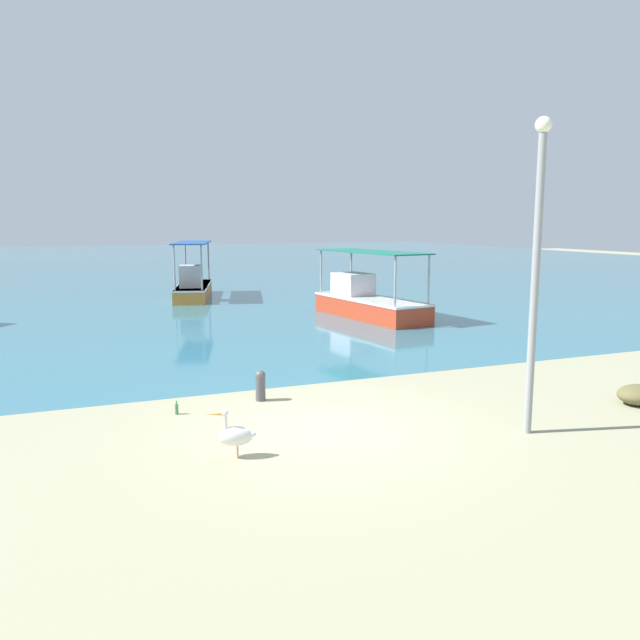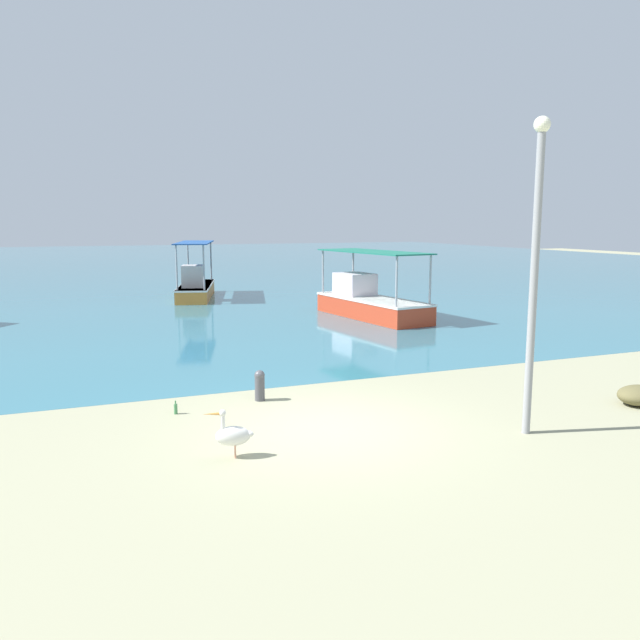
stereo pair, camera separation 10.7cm
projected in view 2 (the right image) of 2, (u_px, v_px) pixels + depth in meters
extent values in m
plane|color=#9A9978|center=(324.00, 428.00, 11.41)|extent=(120.00, 120.00, 0.00)
cube|color=#336F81|center=(126.00, 264.00, 55.59)|extent=(110.00, 90.00, 0.00)
cube|color=orange|center=(196.00, 291.00, 30.93)|extent=(2.88, 5.91, 0.65)
cube|color=silver|center=(196.00, 285.00, 30.88)|extent=(2.93, 5.96, 0.08)
cylinder|color=#99999E|center=(188.00, 261.00, 33.22)|extent=(0.08, 0.08, 2.04)
cylinder|color=#99999E|center=(211.00, 261.00, 33.35)|extent=(0.08, 0.08, 2.04)
cylinder|color=#99999E|center=(177.00, 268.00, 28.08)|extent=(0.08, 0.08, 2.04)
cylinder|color=#99999E|center=(204.00, 268.00, 28.21)|extent=(0.08, 0.08, 2.04)
cube|color=navy|center=(195.00, 243.00, 30.55)|extent=(2.93, 5.74, 0.05)
cube|color=beige|center=(193.00, 276.00, 29.53)|extent=(1.26, 1.29, 1.05)
cube|color=#BF3B21|center=(372.00, 308.00, 24.47)|extent=(2.56, 5.83, 0.78)
cube|color=silver|center=(372.00, 299.00, 24.41)|extent=(2.60, 5.87, 0.08)
cylinder|color=#99999E|center=(430.00, 280.00, 22.44)|extent=(0.08, 0.08, 1.78)
cylinder|color=#99999E|center=(397.00, 282.00, 21.70)|extent=(0.08, 0.08, 1.78)
cylinder|color=#99999E|center=(353.00, 270.00, 26.84)|extent=(0.08, 0.08, 1.78)
cylinder|color=#99999E|center=(323.00, 272.00, 26.10)|extent=(0.08, 0.08, 1.78)
cube|color=#1C6653|center=(373.00, 252.00, 24.12)|extent=(2.63, 5.64, 0.05)
cube|color=silver|center=(355.00, 284.00, 25.42)|extent=(1.44, 1.71, 0.88)
cylinder|color=#E0997A|center=(235.00, 452.00, 9.93)|extent=(0.03, 0.03, 0.22)
cylinder|color=#E0997A|center=(235.00, 449.00, 10.03)|extent=(0.03, 0.03, 0.22)
ellipsoid|color=white|center=(233.00, 436.00, 9.94)|extent=(0.61, 0.40, 0.32)
ellipsoid|color=white|center=(249.00, 434.00, 9.97)|extent=(0.18, 0.15, 0.10)
cylinder|color=white|center=(223.00, 423.00, 9.88)|extent=(0.07, 0.07, 0.26)
sphere|color=white|center=(223.00, 413.00, 9.86)|extent=(0.11, 0.11, 0.11)
cone|color=#E5933F|center=(212.00, 414.00, 9.84)|extent=(0.30, 0.12, 0.06)
cylinder|color=gray|center=(533.00, 288.00, 10.74)|extent=(0.14, 0.14, 5.22)
sphere|color=#EAEACC|center=(542.00, 124.00, 10.31)|extent=(0.28, 0.28, 0.28)
cylinder|color=#47474C|center=(260.00, 388.00, 13.13)|extent=(0.21, 0.21, 0.52)
sphere|color=#4C4C51|center=(260.00, 375.00, 13.08)|extent=(0.22, 0.22, 0.22)
ellipsoid|color=brown|center=(640.00, 395.00, 12.80)|extent=(0.94, 0.80, 0.41)
cylinder|color=#3F7F4C|center=(176.00, 409.00, 12.22)|extent=(0.07, 0.07, 0.20)
cylinder|color=#3F7F4C|center=(175.00, 402.00, 12.20)|extent=(0.03, 0.03, 0.07)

